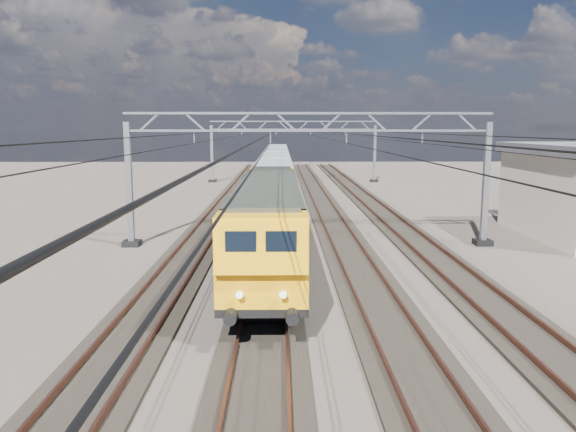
{
  "coord_description": "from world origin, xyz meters",
  "views": [
    {
      "loc": [
        -1.45,
        -25.71,
        6.29
      ],
      "look_at": [
        -1.14,
        -0.98,
        2.4
      ],
      "focal_mm": 35.0,
      "sensor_mm": 36.0,
      "label": 1
    }
  ],
  "objects_px": {
    "hopper_wagon_lead": "(274,182)",
    "hopper_wagon_fourth": "(277,155)",
    "catenary_gantry_far": "(293,149)",
    "locomotive": "(269,216)",
    "hopper_wagon_third": "(277,160)",
    "catenary_gantry_mid": "(308,173)",
    "hopper_wagon_mid": "(276,168)"
  },
  "relations": [
    {
      "from": "hopper_wagon_lead",
      "to": "hopper_wagon_fourth",
      "type": "relative_size",
      "value": 1.0
    },
    {
      "from": "catenary_gantry_far",
      "to": "locomotive",
      "type": "relative_size",
      "value": 0.94
    },
    {
      "from": "locomotive",
      "to": "hopper_wagon_third",
      "type": "xyz_separation_m",
      "value": [
        -0.0,
        46.1,
        -0.09
      ]
    },
    {
      "from": "locomotive",
      "to": "hopper_wagon_third",
      "type": "distance_m",
      "value": 46.1
    },
    {
      "from": "hopper_wagon_third",
      "to": "hopper_wagon_fourth",
      "type": "relative_size",
      "value": 1.0
    },
    {
      "from": "catenary_gantry_mid",
      "to": "hopper_wagon_mid",
      "type": "relative_size",
      "value": 1.53
    },
    {
      "from": "catenary_gantry_mid",
      "to": "hopper_wagon_fourth",
      "type": "relative_size",
      "value": 1.53
    },
    {
      "from": "catenary_gantry_mid",
      "to": "locomotive",
      "type": "relative_size",
      "value": 0.94
    },
    {
      "from": "catenary_gantry_far",
      "to": "hopper_wagon_lead",
      "type": "bearing_deg",
      "value": -94.99
    },
    {
      "from": "catenary_gantry_mid",
      "to": "hopper_wagon_third",
      "type": "height_order",
      "value": "catenary_gantry_mid"
    },
    {
      "from": "catenary_gantry_far",
      "to": "locomotive",
      "type": "height_order",
      "value": "catenary_gantry_far"
    },
    {
      "from": "hopper_wagon_lead",
      "to": "hopper_wagon_fourth",
      "type": "bearing_deg",
      "value": 90.0
    },
    {
      "from": "hopper_wagon_mid",
      "to": "hopper_wagon_third",
      "type": "distance_m",
      "value": 14.2
    },
    {
      "from": "catenary_gantry_far",
      "to": "hopper_wagon_mid",
      "type": "bearing_deg",
      "value": -102.94
    },
    {
      "from": "catenary_gantry_mid",
      "to": "hopper_wagon_fourth",
      "type": "height_order",
      "value": "catenary_gantry_mid"
    },
    {
      "from": "catenary_gantry_far",
      "to": "locomotive",
      "type": "xyz_separation_m",
      "value": [
        -2.0,
        -40.6,
        -1.58
      ]
    },
    {
      "from": "hopper_wagon_fourth",
      "to": "catenary_gantry_far",
      "type": "bearing_deg",
      "value": -84.2
    },
    {
      "from": "hopper_wagon_mid",
      "to": "hopper_wagon_fourth",
      "type": "xyz_separation_m",
      "value": [
        0.0,
        28.4,
        0.0
      ]
    },
    {
      "from": "hopper_wagon_mid",
      "to": "hopper_wagon_third",
      "type": "height_order",
      "value": "same"
    },
    {
      "from": "catenary_gantry_mid",
      "to": "hopper_wagon_lead",
      "type": "relative_size",
      "value": 1.53
    },
    {
      "from": "hopper_wagon_mid",
      "to": "hopper_wagon_fourth",
      "type": "height_order",
      "value": "same"
    },
    {
      "from": "locomotive",
      "to": "hopper_wagon_mid",
      "type": "bearing_deg",
      "value": 90.0
    },
    {
      "from": "locomotive",
      "to": "hopper_wagon_mid",
      "type": "distance_m",
      "value": 31.9
    },
    {
      "from": "catenary_gantry_far",
      "to": "hopper_wagon_lead",
      "type": "relative_size",
      "value": 1.53
    },
    {
      "from": "catenary_gantry_mid",
      "to": "locomotive",
      "type": "distance_m",
      "value": 5.26
    },
    {
      "from": "locomotive",
      "to": "hopper_wagon_mid",
      "type": "relative_size",
      "value": 1.62
    },
    {
      "from": "locomotive",
      "to": "hopper_wagon_lead",
      "type": "relative_size",
      "value": 1.62
    },
    {
      "from": "catenary_gantry_far",
      "to": "locomotive",
      "type": "distance_m",
      "value": 40.68
    },
    {
      "from": "hopper_wagon_lead",
      "to": "hopper_wagon_third",
      "type": "height_order",
      "value": "same"
    },
    {
      "from": "catenary_gantry_mid",
      "to": "hopper_wagon_fourth",
      "type": "xyz_separation_m",
      "value": [
        -2.0,
        55.7,
        -1.67
      ]
    },
    {
      "from": "hopper_wagon_mid",
      "to": "hopper_wagon_third",
      "type": "bearing_deg",
      "value": 90.0
    },
    {
      "from": "hopper_wagon_third",
      "to": "catenary_gantry_mid",
      "type": "bearing_deg",
      "value": -87.24
    }
  ]
}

